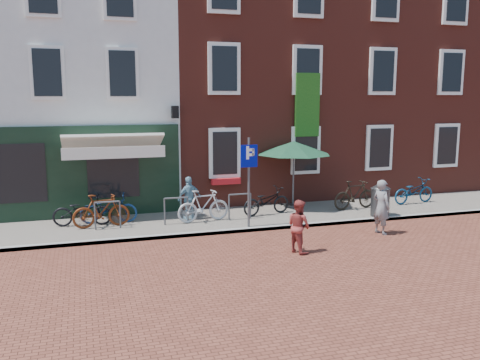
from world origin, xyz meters
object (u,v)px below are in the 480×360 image
object	(u,v)px
bicycle_4	(266,201)
boy	(299,226)
woman	(381,207)
bicycle_1	(101,211)
parasol	(294,145)
bicycle_0	(82,211)
cafe_person	(189,198)
litter_bin	(380,199)
bicycle_5	(355,195)
bicycle_3	(203,206)
bicycle_2	(108,209)
bicycle_6	(414,191)
parking_sign	(249,169)

from	to	relation	value
bicycle_4	boy	bearing A→B (deg)	160.33
woman	bicycle_1	bearing A→B (deg)	55.69
parasol	bicycle_0	size ratio (longest dim) A/B	1.51
parasol	cafe_person	size ratio (longest dim) A/B	1.90
litter_bin	bicycle_5	xyz separation A→B (m)	(-0.27, 1.13, -0.06)
bicycle_1	bicycle_3	size ratio (longest dim) A/B	1.00
bicycle_2	bicycle_3	size ratio (longest dim) A/B	1.03
boy	bicycle_1	world-z (taller)	boy
litter_bin	parasol	size ratio (longest dim) A/B	0.42
woman	bicycle_6	distance (m)	4.34
parasol	bicycle_5	world-z (taller)	parasol
bicycle_6	parasol	bearing A→B (deg)	73.43
boy	cafe_person	distance (m)	4.33
cafe_person	bicycle_4	distance (m)	2.53
bicycle_0	bicycle_5	world-z (taller)	bicycle_5
bicycle_3	bicycle_0	bearing A→B (deg)	73.18
bicycle_4	parasol	bearing A→B (deg)	-68.94
parking_sign	bicycle_4	distance (m)	2.10
woman	boy	bearing A→B (deg)	92.46
boy	bicycle_2	distance (m)	6.05
bicycle_4	bicycle_5	size ratio (longest dim) A/B	1.03
litter_bin	parasol	world-z (taller)	parasol
litter_bin	bicycle_6	xyz separation A→B (m)	(2.23, 1.35, -0.11)
bicycle_0	bicycle_6	distance (m)	11.36
bicycle_6	bicycle_5	bearing A→B (deg)	88.15
parasol	parking_sign	bearing A→B (deg)	-137.13
parking_sign	parasol	bearing A→B (deg)	42.87
bicycle_1	bicycle_5	world-z (taller)	same
boy	bicycle_2	world-z (taller)	boy
bicycle_2	litter_bin	bearing A→B (deg)	-94.11
cafe_person	bicycle_5	distance (m)	5.67
litter_bin	cafe_person	world-z (taller)	cafe_person
boy	bicycle_5	xyz separation A→B (m)	(3.66, 3.62, -0.08)
parking_sign	bicycle_0	bearing A→B (deg)	161.38
parking_sign	bicycle_3	bearing A→B (deg)	138.65
bicycle_0	bicycle_2	world-z (taller)	same
parking_sign	parasol	distance (m)	3.20
bicycle_0	bicycle_2	size ratio (longest dim) A/B	1.00
bicycle_0	parasol	bearing A→B (deg)	-79.13
litter_bin	bicycle_3	distance (m)	5.67
woman	bicycle_0	bearing A→B (deg)	54.62
bicycle_0	bicycle_3	distance (m)	3.59
parasol	boy	world-z (taller)	parasol
parasol	bicycle_2	distance (m)	6.49
litter_bin	bicycle_6	bearing A→B (deg)	31.20
bicycle_0	bicycle_6	bearing A→B (deg)	-84.72
litter_bin	parking_sign	distance (m)	4.60
bicycle_1	litter_bin	bearing A→B (deg)	-102.68
parking_sign	bicycle_6	xyz separation A→B (m)	(6.68, 1.41, -1.26)
cafe_person	bicycle_0	world-z (taller)	cafe_person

